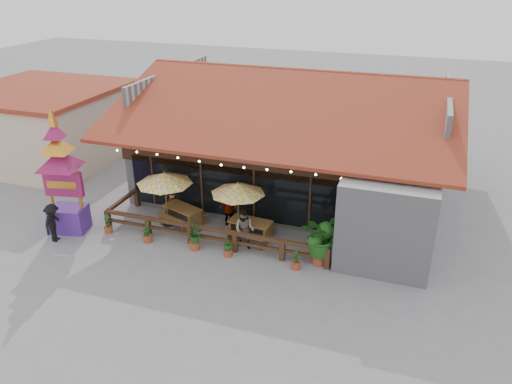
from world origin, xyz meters
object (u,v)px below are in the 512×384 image
at_px(umbrella_right, 238,189).
at_px(tropical_plant, 321,236).
at_px(thai_sign_tower, 60,163).
at_px(picnic_table_right, 251,227).
at_px(pedestrian, 53,223).
at_px(picnic_table_left, 183,213).
at_px(umbrella_left, 164,179).

relative_size(umbrella_right, tropical_plant, 1.21).
distance_m(thai_sign_tower, tropical_plant, 11.17).
relative_size(umbrella_right, picnic_table_right, 1.35).
height_order(umbrella_right, tropical_plant, umbrella_right).
height_order(picnic_table_right, pedestrian, pedestrian).
height_order(picnic_table_left, tropical_plant, tropical_plant).
distance_m(thai_sign_tower, pedestrian, 2.53).
bearing_deg(pedestrian, picnic_table_right, -78.77).
bearing_deg(thai_sign_tower, pedestrian, -90.05).
bearing_deg(pedestrian, picnic_table_left, -64.03).
bearing_deg(picnic_table_right, tropical_plant, -15.97).
distance_m(umbrella_left, tropical_plant, 7.24).
bearing_deg(umbrella_right, thai_sign_tower, -164.01).
distance_m(picnic_table_right, thai_sign_tower, 8.40).
height_order(picnic_table_left, picnic_table_right, picnic_table_right).
relative_size(umbrella_right, pedestrian, 1.54).
xyz_separation_m(umbrella_right, picnic_table_right, (0.63, -0.23, -1.58)).
bearing_deg(umbrella_right, picnic_table_left, 179.17).
xyz_separation_m(umbrella_left, picnic_table_right, (3.93, 0.03, -1.69)).
relative_size(umbrella_right, thai_sign_tower, 0.43).
distance_m(umbrella_left, umbrella_right, 3.31).
relative_size(umbrella_left, pedestrian, 1.92).
height_order(umbrella_left, thai_sign_tower, thai_sign_tower).
bearing_deg(umbrella_left, picnic_table_right, 0.49).
bearing_deg(tropical_plant, umbrella_left, 172.97).
bearing_deg(picnic_table_left, pedestrian, -145.48).
distance_m(umbrella_right, tropical_plant, 4.09).
distance_m(picnic_table_left, pedestrian, 5.43).
distance_m(umbrella_right, pedestrian, 7.88).
height_order(umbrella_right, picnic_table_left, umbrella_right).
xyz_separation_m(umbrella_left, picnic_table_left, (0.61, 0.31, -1.70)).
bearing_deg(picnic_table_left, tropical_plant, -10.32).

